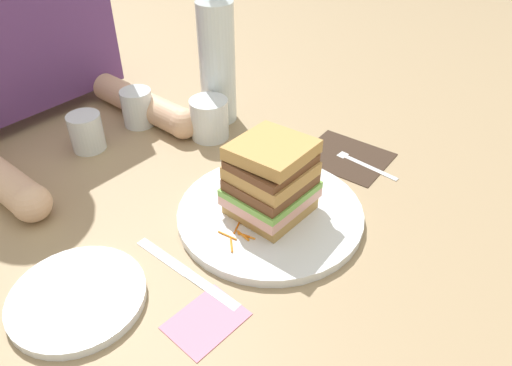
% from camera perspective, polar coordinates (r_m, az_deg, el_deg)
% --- Properties ---
extents(ground_plane, '(3.00, 3.00, 0.00)m').
position_cam_1_polar(ground_plane, '(0.78, 1.61, -4.67)').
color(ground_plane, '#9E8460').
extents(main_plate, '(0.30, 0.30, 0.02)m').
position_cam_1_polar(main_plate, '(0.78, 1.68, -3.64)').
color(main_plate, white).
rests_on(main_plate, ground_plane).
extents(sandwich, '(0.13, 0.12, 0.13)m').
position_cam_1_polar(sandwich, '(0.74, 1.78, 0.39)').
color(sandwich, tan).
rests_on(sandwich, main_plate).
extents(carrot_shred_0, '(0.03, 0.02, 0.00)m').
position_cam_1_polar(carrot_shred_0, '(0.75, -2.21, -5.16)').
color(carrot_shred_0, orange).
rests_on(carrot_shred_0, main_plate).
extents(carrot_shred_1, '(0.01, 0.02, 0.00)m').
position_cam_1_polar(carrot_shred_1, '(0.73, -0.95, -6.35)').
color(carrot_shred_1, orange).
rests_on(carrot_shred_1, main_plate).
extents(carrot_shred_2, '(0.01, 0.03, 0.00)m').
position_cam_1_polar(carrot_shred_2, '(0.73, -1.38, -6.31)').
color(carrot_shred_2, orange).
rests_on(carrot_shred_2, main_plate).
extents(carrot_shred_3, '(0.01, 0.03, 0.00)m').
position_cam_1_polar(carrot_shred_3, '(0.73, -3.41, -6.19)').
color(carrot_shred_3, orange).
rests_on(carrot_shred_3, main_plate).
extents(carrot_shred_4, '(0.01, 0.02, 0.00)m').
position_cam_1_polar(carrot_shred_4, '(0.73, -1.59, -6.08)').
color(carrot_shred_4, orange).
rests_on(carrot_shred_4, main_plate).
extents(carrot_shred_5, '(0.02, 0.02, 0.00)m').
position_cam_1_polar(carrot_shred_5, '(0.72, -3.20, -7.16)').
color(carrot_shred_5, orange).
rests_on(carrot_shred_5, main_plate).
extents(carrot_shred_6, '(0.02, 0.03, 0.00)m').
position_cam_1_polar(carrot_shred_6, '(0.83, 4.28, -0.08)').
color(carrot_shred_6, orange).
rests_on(carrot_shred_6, main_plate).
extents(carrot_shred_7, '(0.02, 0.01, 0.00)m').
position_cam_1_polar(carrot_shred_7, '(0.84, 6.04, 0.01)').
color(carrot_shred_7, orange).
rests_on(carrot_shred_7, main_plate).
extents(carrot_shred_8, '(0.02, 0.03, 0.00)m').
position_cam_1_polar(carrot_shred_8, '(0.84, 4.75, 0.22)').
color(carrot_shred_8, orange).
rests_on(carrot_shred_8, main_plate).
extents(carrot_shred_9, '(0.03, 0.01, 0.00)m').
position_cam_1_polar(carrot_shred_9, '(0.82, 6.74, -0.79)').
color(carrot_shred_9, orange).
rests_on(carrot_shred_9, main_plate).
extents(carrot_shred_10, '(0.01, 0.02, 0.00)m').
position_cam_1_polar(carrot_shred_10, '(0.85, 5.67, 0.56)').
color(carrot_shred_10, orange).
rests_on(carrot_shred_10, main_plate).
extents(carrot_shred_11, '(0.03, 0.00, 0.00)m').
position_cam_1_polar(carrot_shred_11, '(0.83, 5.32, -0.10)').
color(carrot_shred_11, orange).
rests_on(carrot_shred_11, main_plate).
extents(carrot_shred_12, '(0.02, 0.03, 0.00)m').
position_cam_1_polar(carrot_shred_12, '(0.82, 5.09, -0.77)').
color(carrot_shred_12, orange).
rests_on(carrot_shred_12, main_plate).
extents(carrot_shred_13, '(0.03, 0.02, 0.00)m').
position_cam_1_polar(carrot_shred_13, '(0.84, 5.15, 0.30)').
color(carrot_shred_13, orange).
rests_on(carrot_shred_13, main_plate).
extents(carrot_shred_14, '(0.03, 0.01, 0.00)m').
position_cam_1_polar(carrot_shred_14, '(0.84, 4.51, 0.33)').
color(carrot_shred_14, orange).
rests_on(carrot_shred_14, main_plate).
extents(carrot_shred_15, '(0.01, 0.03, 0.00)m').
position_cam_1_polar(carrot_shred_15, '(0.84, 5.82, 0.30)').
color(carrot_shred_15, orange).
rests_on(carrot_shred_15, main_plate).
extents(napkin_dark, '(0.14, 0.16, 0.00)m').
position_cam_1_polar(napkin_dark, '(0.94, 10.59, 3.10)').
color(napkin_dark, '#38281E').
rests_on(napkin_dark, ground_plane).
extents(fork, '(0.02, 0.17, 0.00)m').
position_cam_1_polar(fork, '(0.93, 11.74, 2.73)').
color(fork, silver).
rests_on(fork, napkin_dark).
extents(knife, '(0.02, 0.20, 0.00)m').
position_cam_1_polar(knife, '(0.71, -7.96, -10.54)').
color(knife, silver).
rests_on(knife, ground_plane).
extents(juice_glass, '(0.08, 0.08, 0.08)m').
position_cam_1_polar(juice_glass, '(0.98, -5.51, 7.42)').
color(juice_glass, white).
rests_on(juice_glass, ground_plane).
extents(water_bottle, '(0.07, 0.07, 0.30)m').
position_cam_1_polar(water_bottle, '(1.00, -4.63, 14.55)').
color(water_bottle, silver).
rests_on(water_bottle, ground_plane).
extents(empty_tumbler_0, '(0.06, 0.06, 0.07)m').
position_cam_1_polar(empty_tumbler_0, '(0.99, -19.36, 5.68)').
color(empty_tumbler_0, silver).
rests_on(empty_tumbler_0, ground_plane).
extents(empty_tumbler_1, '(0.06, 0.06, 0.08)m').
position_cam_1_polar(empty_tumbler_1, '(1.04, -13.80, 8.62)').
color(empty_tumbler_1, silver).
rests_on(empty_tumbler_1, ground_plane).
extents(side_plate, '(0.18, 0.18, 0.01)m').
position_cam_1_polar(side_plate, '(0.71, -20.31, -12.56)').
color(side_plate, white).
rests_on(side_plate, ground_plane).
extents(napkin_pink, '(0.10, 0.08, 0.00)m').
position_cam_1_polar(napkin_pink, '(0.65, -5.91, -15.83)').
color(napkin_pink, pink).
rests_on(napkin_pink, ground_plane).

